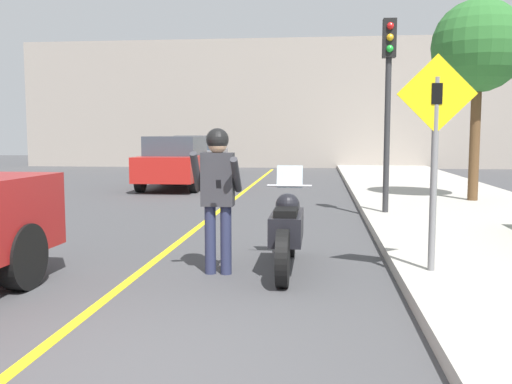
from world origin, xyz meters
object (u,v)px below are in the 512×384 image
traffic_light (388,80)px  parked_car_red (177,162)px  crossing_sign (435,142)px  street_tree (478,47)px  parked_car_grey (199,155)px  motorcycle (287,230)px  person_biker (218,184)px

traffic_light → parked_car_red: (-5.90, 6.09, -1.99)m
crossing_sign → traffic_light: 5.17m
street_tree → parked_car_grey: street_tree is taller
motorcycle → person_biker: 1.10m
street_tree → parked_car_red: bearing=155.9°
traffic_light → parked_car_red: bearing=134.1°
street_tree → parked_car_grey: 13.60m
crossing_sign → parked_car_red: crossing_sign is taller
crossing_sign → parked_car_grey: size_ratio=0.60×
street_tree → motorcycle: bearing=-120.8°
motorcycle → crossing_sign: bearing=-16.4°
crossing_sign → parked_car_red: 12.60m
crossing_sign → motorcycle: bearing=163.6°
motorcycle → traffic_light: (1.78, 4.53, 2.33)m
crossing_sign → parked_car_grey: crossing_sign is taller
motorcycle → person_biker: person_biker is taller
crossing_sign → traffic_light: size_ratio=0.65×
person_biker → street_tree: street_tree is taller
motorcycle → person_biker: (-0.85, -0.33, 0.62)m
crossing_sign → street_tree: bearing=72.2°
traffic_light → street_tree: size_ratio=0.82×
person_biker → traffic_light: traffic_light is taller
motorcycle → traffic_light: 5.39m
person_biker → parked_car_grey: person_biker is taller
crossing_sign → street_tree: (2.39, 7.43, 2.12)m
street_tree → parked_car_grey: bearing=131.7°
street_tree → parked_car_red: street_tree is taller
motorcycle → person_biker: bearing=-158.9°
person_biker → parked_car_red: bearing=106.7°
parked_car_red → parked_car_grey: same height
motorcycle → traffic_light: bearing=68.6°
person_biker → parked_car_grey: 17.59m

